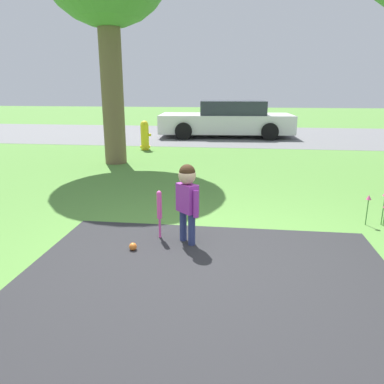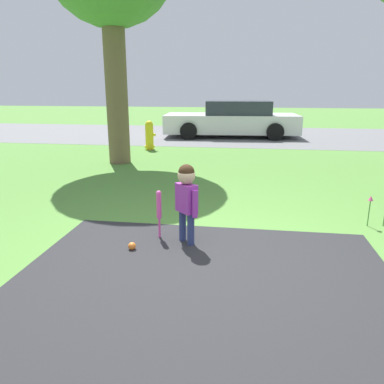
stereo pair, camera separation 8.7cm
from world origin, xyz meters
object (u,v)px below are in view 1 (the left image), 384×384
object	(u,v)px
sports_ball	(133,247)
parked_car	(227,120)
fire_hydrant	(145,136)
baseball_bat	(159,208)
child	(187,193)

from	to	relation	value
sports_ball	parked_car	size ratio (longest dim) A/B	0.02
parked_car	sports_ball	bearing A→B (deg)	82.15
fire_hydrant	parked_car	bearing A→B (deg)	56.73
baseball_bat	sports_ball	world-z (taller)	baseball_bat
parked_car	child	bearing A→B (deg)	85.34
baseball_bat	parked_car	size ratio (longest dim) A/B	0.12
baseball_bat	fire_hydrant	world-z (taller)	fire_hydrant
baseball_bat	child	bearing A→B (deg)	-16.26
sports_ball	child	bearing A→B (deg)	26.82
sports_ball	baseball_bat	bearing A→B (deg)	60.18
sports_ball	parked_car	world-z (taller)	parked_car
child	sports_ball	distance (m)	0.81
baseball_bat	parked_car	xyz separation A→B (m)	(0.40, 9.39, 0.22)
baseball_bat	sports_ball	bearing A→B (deg)	-119.82
sports_ball	parked_car	xyz separation A→B (m)	(0.61, 9.76, 0.54)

